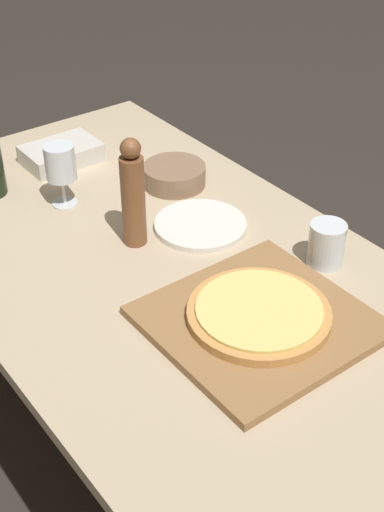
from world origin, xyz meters
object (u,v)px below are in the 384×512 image
object	(u,v)px
pizza	(259,313)
wine_glass	(60,164)
small_bowl	(174,175)
pepper_mill	(133,195)

from	to	relation	value
pizza	wine_glass	world-z (taller)	wine_glass
wine_glass	small_bowl	xyz separation A→B (m)	(0.26, -0.08, -0.08)
pizza	small_bowl	bearing A→B (deg)	70.52
pepper_mill	pizza	bearing A→B (deg)	-85.26
pepper_mill	wine_glass	xyz separation A→B (m)	(-0.05, 0.23, -0.01)
pepper_mill	small_bowl	size ratio (longest dim) A/B	1.61
small_bowl	pepper_mill	bearing A→B (deg)	-144.58
pizza	wine_glass	bearing A→B (deg)	97.25
wine_glass	small_bowl	world-z (taller)	wine_glass
pizza	pepper_mill	xyz separation A→B (m)	(-0.03, 0.37, 0.09)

